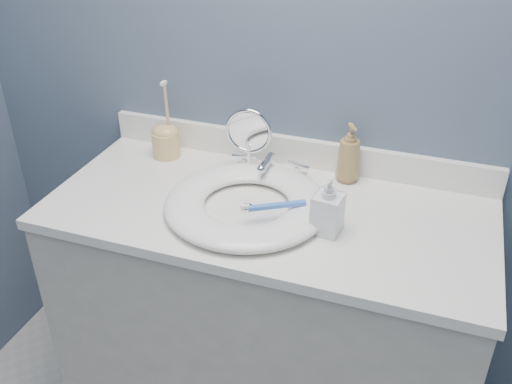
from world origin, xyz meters
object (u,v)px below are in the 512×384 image
at_px(makeup_mirror, 249,139).
at_px(toothbrush_holder, 166,139).
at_px(soap_bottle_clear, 328,205).
at_px(soap_bottle_amber, 349,153).

xyz_separation_m(makeup_mirror, toothbrush_holder, (-0.29, 0.02, -0.06)).
bearing_deg(toothbrush_holder, makeup_mirror, -3.72).
height_order(makeup_mirror, toothbrush_holder, toothbrush_holder).
xyz_separation_m(soap_bottle_clear, toothbrush_holder, (-0.58, 0.24, -0.02)).
height_order(soap_bottle_amber, soap_bottle_clear, soap_bottle_amber).
height_order(makeup_mirror, soap_bottle_amber, makeup_mirror).
bearing_deg(soap_bottle_amber, soap_bottle_clear, -121.11).
xyz_separation_m(makeup_mirror, soap_bottle_amber, (0.29, 0.06, -0.02)).
distance_m(makeup_mirror, soap_bottle_clear, 0.37).
relative_size(makeup_mirror, toothbrush_holder, 0.83).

